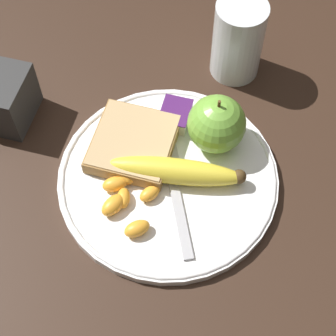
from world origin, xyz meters
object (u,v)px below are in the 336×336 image
at_px(plate, 168,178).
at_px(juice_glass, 238,42).
at_px(jam_packet, 175,115).
at_px(apple, 217,124).
at_px(banana, 177,170).
at_px(bread_slice, 134,144).
at_px(fork, 172,179).
at_px(condiment_caddy, 0,97).

relative_size(plate, juice_glass, 2.39).
bearing_deg(plate, jam_packet, -171.49).
bearing_deg(apple, banana, -27.87).
height_order(plate, bread_slice, bread_slice).
bearing_deg(fork, apple, -52.70).
relative_size(plate, bread_slice, 2.59).
bearing_deg(banana, condiment_caddy, -99.71).
xyz_separation_m(plate, condiment_caddy, (-0.04, -0.24, 0.03)).
xyz_separation_m(juice_glass, bread_slice, (0.17, -0.09, -0.03)).
bearing_deg(condiment_caddy, juice_glass, 119.37).
bearing_deg(apple, bread_slice, -68.40).
distance_m(bread_slice, fork, 0.07).
height_order(juice_glass, bread_slice, juice_glass).
bearing_deg(bread_slice, condiment_caddy, -95.00).
distance_m(apple, bread_slice, 0.11).
height_order(juice_glass, fork, juice_glass).
xyz_separation_m(bread_slice, jam_packet, (-0.06, 0.04, -0.00)).
xyz_separation_m(juice_glass, apple, (0.13, 0.00, -0.00)).
distance_m(apple, condiment_caddy, 0.28).
distance_m(juice_glass, bread_slice, 0.20).
xyz_separation_m(fork, condiment_caddy, (-0.05, -0.24, 0.02)).
distance_m(plate, apple, 0.09).
distance_m(plate, jam_packet, 0.09).
xyz_separation_m(apple, jam_packet, (-0.02, -0.06, -0.03)).
relative_size(plate, condiment_caddy, 3.59).
bearing_deg(banana, jam_packet, -164.58).
bearing_deg(banana, plate, -76.39).
height_order(juice_glass, banana, juice_glass).
bearing_deg(juice_glass, bread_slice, -28.67).
bearing_deg(banana, juice_glass, 170.71).
distance_m(juice_glass, condiment_caddy, 0.32).
xyz_separation_m(bread_slice, fork, (0.03, 0.06, -0.01)).
relative_size(apple, banana, 0.48).
distance_m(fork, condiment_caddy, 0.25).
relative_size(juice_glass, bread_slice, 1.08).
xyz_separation_m(apple, condiment_caddy, (0.02, -0.28, -0.01)).
bearing_deg(jam_packet, banana, 15.42).
bearing_deg(condiment_caddy, jam_packet, 100.10).
relative_size(banana, condiment_caddy, 2.26).
xyz_separation_m(apple, bread_slice, (0.04, -0.10, -0.03)).
bearing_deg(jam_packet, fork, 12.32).
height_order(apple, condiment_caddy, apple).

